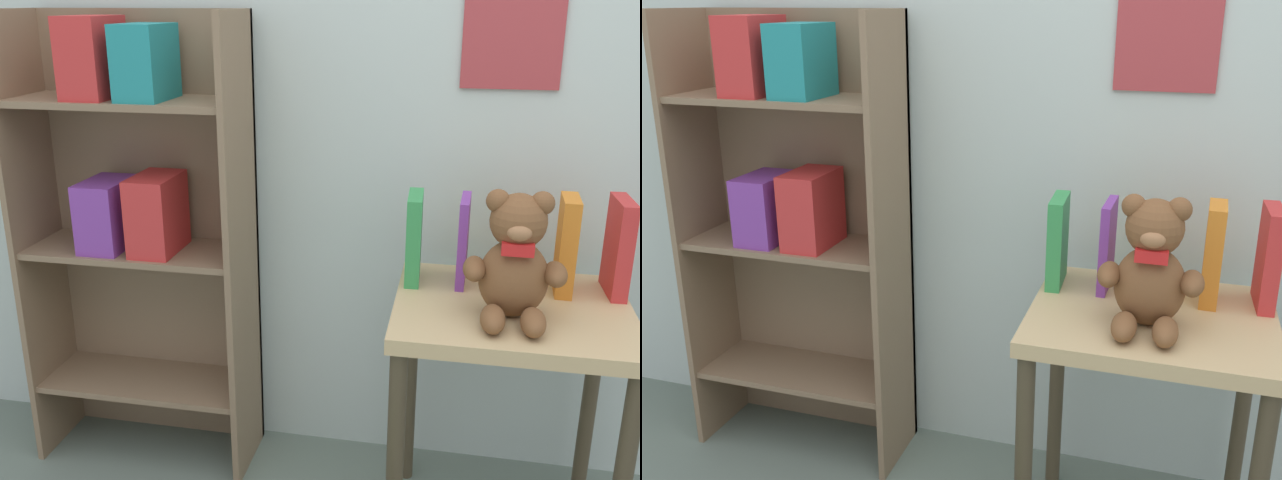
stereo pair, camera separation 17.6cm
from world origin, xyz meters
The scene contains 9 objects.
wall_back centered at (0.00, 1.28, 1.25)m, with size 4.80×0.07×2.50m.
bookshelf_side centered at (-0.92, 1.12, 0.76)m, with size 0.64×0.27×1.31m.
display_table centered at (0.11, 0.90, 0.54)m, with size 0.54×0.48×0.66m.
teddy_bear centered at (0.10, 0.83, 0.79)m, with size 0.22×0.20×0.29m.
book_standing_green centered at (-0.13, 1.02, 0.77)m, with size 0.04×0.14×0.22m, color #33934C.
book_standing_purple centered at (-0.01, 1.02, 0.77)m, with size 0.02×0.14×0.22m, color purple.
book_standing_yellow centered at (0.11, 1.02, 0.76)m, with size 0.04×0.14×0.20m, color gold.
book_standing_orange centered at (0.23, 1.01, 0.78)m, with size 0.04×0.12×0.24m, color orange.
book_standing_red centered at (0.35, 1.02, 0.78)m, with size 0.04×0.14×0.23m, color red.
Camera 1 is at (-0.03, -0.69, 1.34)m, focal length 40.00 mm.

